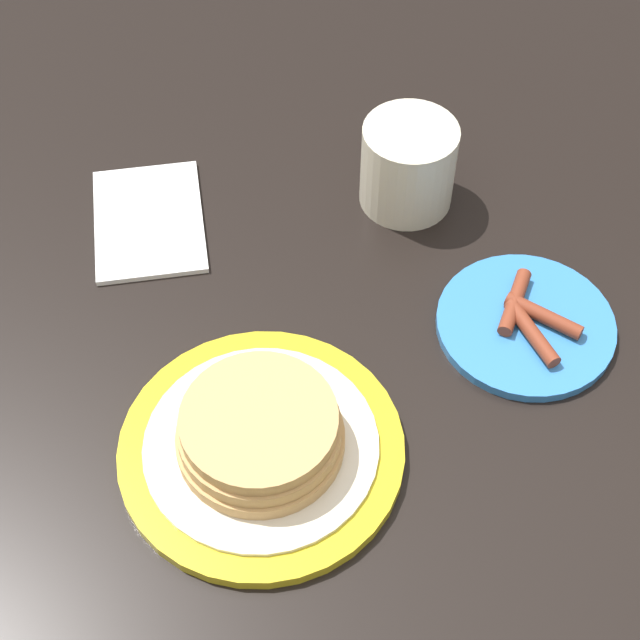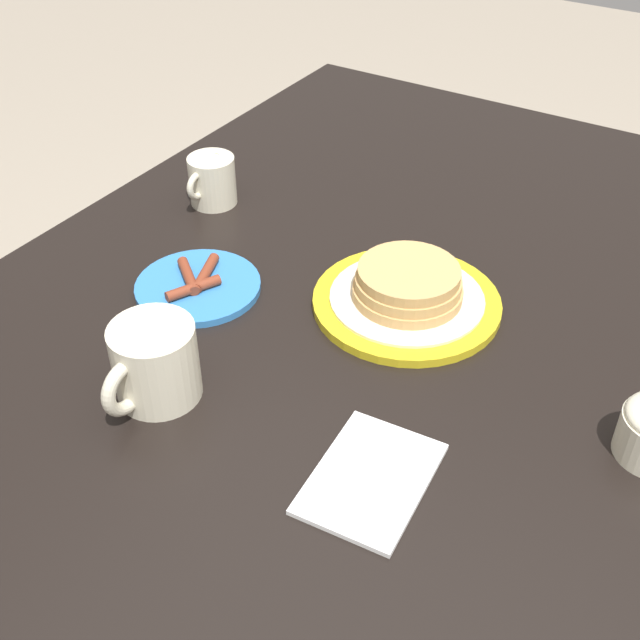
{
  "view_description": "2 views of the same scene",
  "coord_description": "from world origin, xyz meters",
  "px_view_note": "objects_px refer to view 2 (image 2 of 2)",
  "views": [
    {
      "loc": [
        -0.44,
        -0.03,
        1.49
      ],
      "look_at": [
        0.09,
        -0.07,
        0.8
      ],
      "focal_mm": 55.0,
      "sensor_mm": 36.0,
      "label": 1
    },
    {
      "loc": [
        0.74,
        0.33,
        1.39
      ],
      "look_at": [
        0.09,
        -0.07,
        0.8
      ],
      "focal_mm": 45.0,
      "sensor_mm": 36.0,
      "label": 2
    }
  ],
  "objects_px": {
    "coffee_mug": "(153,363)",
    "creamer_pitcher": "(212,179)",
    "side_plate_bacon": "(198,286)",
    "napkin": "(371,478)",
    "pancake_plate": "(407,293)"
  },
  "relations": [
    {
      "from": "creamer_pitcher",
      "to": "napkin",
      "type": "xyz_separation_m",
      "value": [
        0.36,
        0.48,
        -0.04
      ]
    },
    {
      "from": "coffee_mug",
      "to": "pancake_plate",
      "type": "bearing_deg",
      "value": 151.14
    },
    {
      "from": "pancake_plate",
      "to": "side_plate_bacon",
      "type": "relative_size",
      "value": 1.46
    },
    {
      "from": "coffee_mug",
      "to": "creamer_pitcher",
      "type": "height_order",
      "value": "coffee_mug"
    },
    {
      "from": "coffee_mug",
      "to": "napkin",
      "type": "relative_size",
      "value": 0.8
    },
    {
      "from": "side_plate_bacon",
      "to": "napkin",
      "type": "bearing_deg",
      "value": 65.01
    },
    {
      "from": "coffee_mug",
      "to": "napkin",
      "type": "bearing_deg",
      "value": 93.66
    },
    {
      "from": "side_plate_bacon",
      "to": "napkin",
      "type": "relative_size",
      "value": 1.03
    },
    {
      "from": "coffee_mug",
      "to": "creamer_pitcher",
      "type": "relative_size",
      "value": 1.21
    },
    {
      "from": "pancake_plate",
      "to": "napkin",
      "type": "xyz_separation_m",
      "value": [
        0.28,
        0.1,
        -0.02
      ]
    },
    {
      "from": "creamer_pitcher",
      "to": "side_plate_bacon",
      "type": "bearing_deg",
      "value": 32.44
    },
    {
      "from": "pancake_plate",
      "to": "coffee_mug",
      "type": "distance_m",
      "value": 0.34
    },
    {
      "from": "side_plate_bacon",
      "to": "creamer_pitcher",
      "type": "distance_m",
      "value": 0.23
    },
    {
      "from": "pancake_plate",
      "to": "coffee_mug",
      "type": "xyz_separation_m",
      "value": [
        0.3,
        -0.16,
        0.03
      ]
    },
    {
      "from": "creamer_pitcher",
      "to": "napkin",
      "type": "relative_size",
      "value": 0.66
    }
  ]
}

